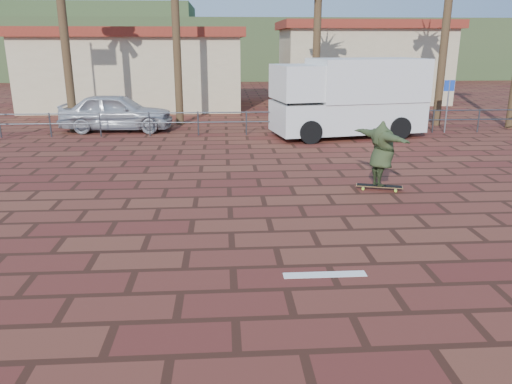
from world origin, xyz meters
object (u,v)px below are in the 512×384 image
skateboarder (382,154)px  car_white (349,101)px  campervan (349,96)px  car_silver (117,112)px  longboard (379,186)px

skateboarder → car_white: size_ratio=0.41×
skateboarder → campervan: campervan is taller
skateboarder → car_silver: 13.07m
car_silver → car_white: car_white is taller
campervan → car_silver: 9.97m
longboard → car_silver: 13.09m
longboard → car_white: car_white is taller
longboard → car_white: 13.06m
skateboarder → campervan: (1.04, 7.84, 0.66)m
car_silver → skateboarder: bearing=-135.9°
longboard → car_silver: bearing=148.1°
skateboarder → car_white: bearing=-32.3°
skateboarder → longboard: bearing=113.0°
skateboarder → car_silver: skateboarder is taller
longboard → campervan: campervan is taller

